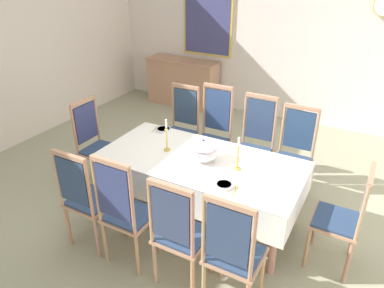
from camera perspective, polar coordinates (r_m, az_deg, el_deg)
name	(u,v)px	position (r m, az deg, el deg)	size (l,w,h in m)	color
ground	(204,213)	(4.31, 1.91, -10.79)	(6.77, 6.38, 0.04)	#9B9B7F
back_wall	(294,27)	(6.53, 15.80, 17.39)	(6.77, 0.08, 3.25)	silver
dining_table	(200,166)	(3.83, 1.32, -3.44)	(2.13, 1.01, 0.75)	tan
tablecloth	(200,166)	(3.84, 1.32, -3.56)	(2.15, 1.03, 0.35)	white
chair_south_a	(86,197)	(3.67, -16.40, -8.04)	(0.44, 0.42, 1.12)	tan
chair_north_a	(181,127)	(4.92, -1.72, 2.68)	(0.44, 0.42, 1.15)	tan
chair_south_b	(125,210)	(3.38, -10.55, -10.25)	(0.44, 0.42, 1.18)	tan
chair_north_b	(213,133)	(4.70, 3.34, 1.81)	(0.44, 0.42, 1.23)	tan
chair_south_c	(179,232)	(3.13, -2.01, -13.72)	(0.44, 0.42, 1.13)	tan
chair_north_c	(255,143)	(4.52, 9.86, 0.15)	(0.44, 0.42, 1.19)	tan
chair_south_d	(232,252)	(2.97, 6.41, -16.54)	(0.44, 0.42, 1.15)	tan
chair_north_d	(294,153)	(4.42, 15.74, -1.44)	(0.44, 0.42, 1.15)	tan
chair_head_west	(96,143)	(4.65, -14.94, 0.14)	(0.42, 0.44, 1.13)	tan
chair_head_east	(344,217)	(3.59, 22.90, -10.51)	(0.42, 0.44, 1.07)	tan
soup_tureen	(203,150)	(3.72, 1.80, -0.96)	(0.31, 0.31, 0.24)	white
candlestick_west	(167,138)	(3.91, -4.03, 0.95)	(0.07, 0.07, 0.37)	gold
candlestick_east	(238,157)	(3.58, 7.25, -1.99)	(0.07, 0.07, 0.36)	gold
bowl_near_left	(224,185)	(3.36, 5.08, -6.49)	(0.17, 0.17, 0.03)	white
bowl_near_right	(163,130)	(4.42, -4.53, 2.29)	(0.18, 0.18, 0.03)	white
spoon_primary	(236,188)	(3.35, 7.00, -6.95)	(0.04, 0.18, 0.01)	gold
spoon_secondary	(156,128)	(4.51, -5.69, 2.58)	(0.05, 0.18, 0.01)	gold
sideboard	(183,82)	(7.23, -1.47, 9.70)	(1.44, 0.48, 0.90)	tan
framed_painting	(208,13)	(6.99, 2.50, 19.92)	(0.99, 0.05, 1.52)	#D1B251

